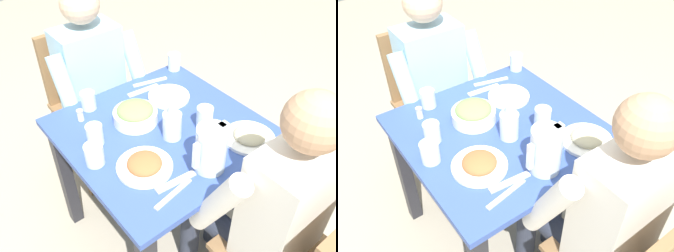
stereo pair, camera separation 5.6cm
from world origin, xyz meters
TOP-DOWN VIEW (x-y plane):
  - ground_plane at (0.00, 0.00)m, footprint 8.00×8.00m
  - dining_table at (0.00, 0.00)m, footprint 0.82×0.82m
  - chair_near at (0.02, -0.71)m, footprint 0.40×0.40m
  - diner_near at (0.02, -0.51)m, footprint 0.48×0.53m
  - diner_far at (-0.08, 0.51)m, footprint 0.48×0.53m
  - water_pitcher at (0.00, 0.29)m, footprint 0.16×0.12m
  - salad_bowl at (0.06, -0.12)m, footprint 0.20×0.20m
  - plate_yoghurt at (-0.17, -0.17)m, footprint 0.20×0.20m
  - plate_beans at (-0.24, 0.28)m, footprint 0.22×0.22m
  - plate_rice_curry at (0.20, 0.14)m, footprint 0.22×0.22m
  - water_glass_by_pitcher at (0.18, -0.33)m, footprint 0.07×0.07m
  - water_glass_center at (-0.15, 0.11)m, footprint 0.07×0.07m
  - water_glass_far_left at (0.27, -0.10)m, footprint 0.07×0.07m
  - water_glass_near_left at (-0.36, -0.36)m, footprint 0.07×0.07m
  - water_glass_far_right at (0.33, -0.00)m, footprint 0.08×0.08m
  - oil_carafe at (0.00, 0.07)m, footprint 0.08×0.08m
  - salt_shaker at (0.25, -0.28)m, footprint 0.03×0.03m
  - fork_near at (0.15, 0.28)m, footprint 0.17×0.04m
  - knife_near at (0.20, 0.31)m, footprint 0.19×0.05m
  - fork_far at (-0.10, -0.29)m, footprint 0.17×0.04m
  - knife_far at (-0.18, -0.33)m, footprint 0.18×0.06m

SIDE VIEW (x-z plane):
  - ground_plane at x=0.00m, z-range 0.00..0.00m
  - chair_near at x=0.02m, z-range 0.06..0.96m
  - dining_table at x=0.00m, z-range 0.22..0.94m
  - diner_near at x=0.02m, z-range 0.06..1.25m
  - diner_far at x=-0.08m, z-range 0.06..1.25m
  - fork_near at x=0.15m, z-range 0.71..0.72m
  - knife_near at x=0.20m, z-range 0.71..0.72m
  - fork_far at x=-0.10m, z-range 0.71..0.72m
  - knife_far at x=-0.18m, z-range 0.71..0.72m
  - plate_rice_curry at x=0.20m, z-range 0.71..0.76m
  - plate_beans at x=-0.24m, z-range 0.71..0.76m
  - plate_yoghurt at x=-0.17m, z-range 0.70..0.76m
  - salt_shaker at x=0.25m, z-range 0.71..0.77m
  - salad_bowl at x=0.06m, z-range 0.71..0.80m
  - water_glass_by_pitcher at x=0.18m, z-range 0.71..0.80m
  - water_glass_far_right at x=0.33m, z-range 0.71..0.80m
  - water_glass_far_left at x=0.27m, z-range 0.71..0.80m
  - water_glass_near_left at x=-0.36m, z-range 0.71..0.80m
  - water_glass_center at x=-0.15m, z-range 0.71..0.82m
  - oil_carafe at x=0.00m, z-range 0.69..0.85m
  - water_pitcher at x=0.00m, z-range 0.72..0.91m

